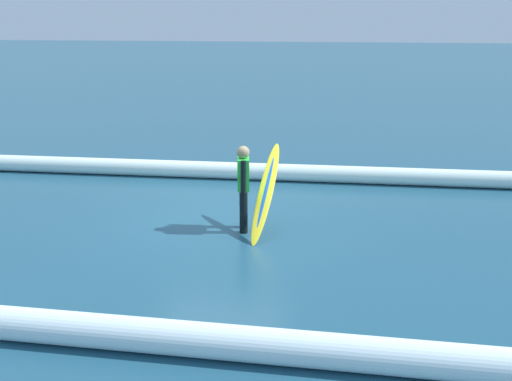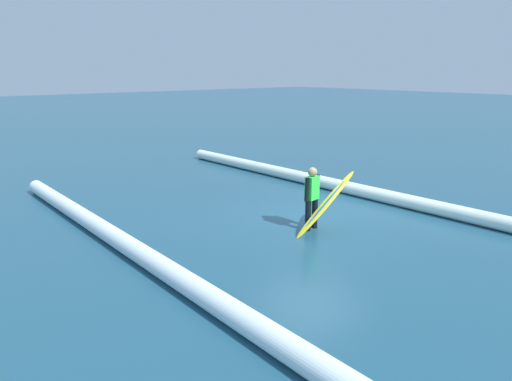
% 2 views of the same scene
% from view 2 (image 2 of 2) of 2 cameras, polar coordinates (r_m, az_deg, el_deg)
% --- Properties ---
extents(ground_plane, '(133.54, 133.54, 0.00)m').
position_cam_2_polar(ground_plane, '(12.76, 6.32, -3.27)').
color(ground_plane, navy).
extents(surfer, '(0.25, 0.54, 1.50)m').
position_cam_2_polar(surfer, '(11.74, 6.44, -0.50)').
color(surfer, black).
rests_on(surfer, ground_plane).
extents(surfboard, '(0.48, 1.69, 1.40)m').
position_cam_2_polar(surfboard, '(11.58, 8.01, -1.55)').
color(surfboard, yellow).
rests_on(surfboard, ground_plane).
extents(wave_crest_foreground, '(16.40, 0.45, 0.38)m').
position_cam_2_polar(wave_crest_foreground, '(15.29, 11.06, 0.19)').
color(wave_crest_foreground, white).
rests_on(wave_crest_foreground, ground_plane).
extents(wave_crest_midground, '(20.25, 1.05, 0.40)m').
position_cam_2_polar(wave_crest_midground, '(7.79, -3.71, -13.19)').
color(wave_crest_midground, white).
rests_on(wave_crest_midground, ground_plane).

